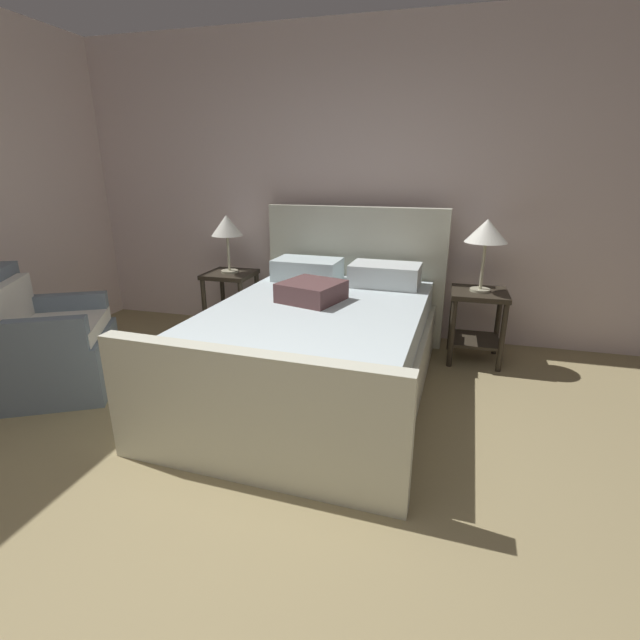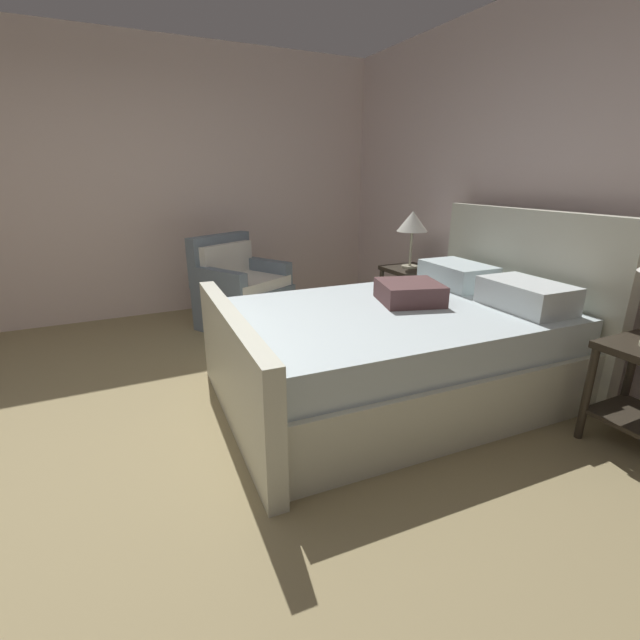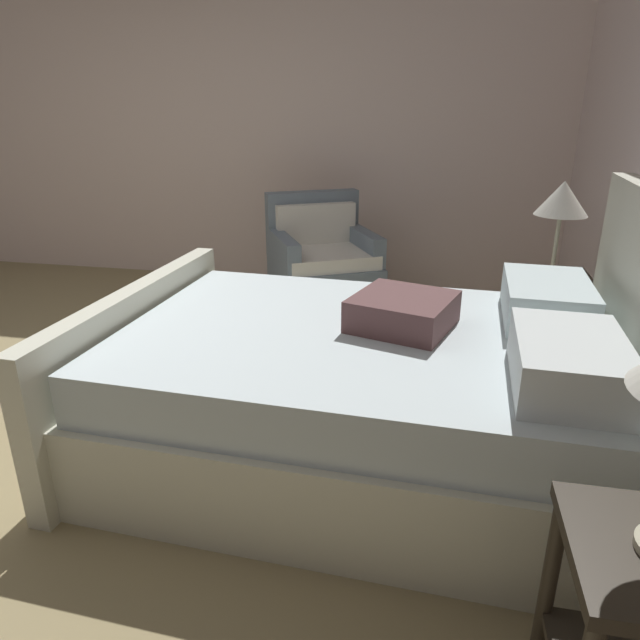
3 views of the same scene
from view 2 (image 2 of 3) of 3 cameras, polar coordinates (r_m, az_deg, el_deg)
ground_plane at (r=2.73m, az=-25.95°, el=-16.22°), size 5.33×6.26×0.02m
wall_back at (r=3.80m, az=28.01°, el=14.98°), size 5.45×0.12×2.74m
wall_side_left at (r=5.03m, az=-28.74°, el=15.21°), size 0.12×6.38×2.74m
bed at (r=3.07m, az=10.66°, el=-3.15°), size 1.73×2.37×1.23m
nightstand_left at (r=4.43m, az=11.40°, el=4.21°), size 0.44×0.44×0.60m
table_lamp_left at (r=4.32m, az=11.93°, el=12.24°), size 0.29×0.29×0.54m
armchair at (r=4.41m, az=-10.31°, el=3.49°), size 0.99×0.98×0.90m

